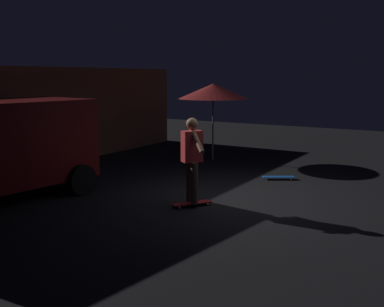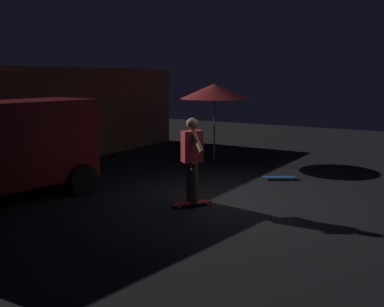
# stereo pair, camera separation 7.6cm
# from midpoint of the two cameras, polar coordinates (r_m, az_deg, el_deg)

# --- Properties ---
(ground_plane) EXTENTS (28.00, 28.00, 0.00)m
(ground_plane) POSITION_cam_midpoint_polar(r_m,az_deg,el_deg) (9.53, 5.35, -5.67)
(ground_plane) COLOR black
(low_building) EXTENTS (10.98, 3.66, 2.78)m
(low_building) POSITION_cam_midpoint_polar(r_m,az_deg,el_deg) (14.91, -21.42, 4.70)
(low_building) COLOR #C67A47
(low_building) RESTS_ON ground_plane
(patio_umbrella) EXTENTS (2.10, 2.10, 2.30)m
(patio_umbrella) POSITION_cam_midpoint_polar(r_m,az_deg,el_deg) (13.66, 2.52, 7.83)
(patio_umbrella) COLOR slate
(patio_umbrella) RESTS_ON ground_plane
(skateboard_ridden) EXTENTS (0.75, 0.61, 0.07)m
(skateboard_ridden) POSITION_cam_midpoint_polar(r_m,az_deg,el_deg) (8.94, -0.25, -6.30)
(skateboard_ridden) COLOR #AD1E23
(skateboard_ridden) RESTS_ON ground_plane
(skateboard_spare) EXTENTS (0.58, 0.77, 0.07)m
(skateboard_spare) POSITION_cam_midpoint_polar(r_m,az_deg,el_deg) (11.40, 10.63, -2.95)
(skateboard_spare) COLOR #1959B2
(skateboard_spare) RESTS_ON ground_plane
(skater) EXTENTS (0.64, 0.86, 1.67)m
(skater) POSITION_cam_midpoint_polar(r_m,az_deg,el_deg) (8.72, -0.25, -0.09)
(skater) COLOR brown
(skater) RESTS_ON skateboard_ridden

